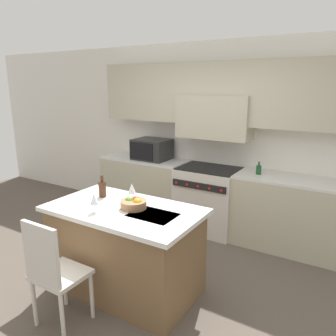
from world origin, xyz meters
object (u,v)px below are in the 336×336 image
Objects in this scene: microwave at (152,149)px; wine_bottle at (102,189)px; range_stove at (208,199)px; oil_bottle_on_counter at (259,170)px; island_chair at (53,270)px; wine_glass_near at (94,200)px; wine_glass_far at (132,189)px; fruit_bowl at (134,203)px.

microwave reaches higher than wine_bottle.
range_stove is at bearing -1.07° from microwave.
range_stove is 3.90× the size of wine_bottle.
range_stove is 0.89m from oil_bottle_on_counter.
microwave reaches higher than range_stove.
wine_bottle reaches higher than island_chair.
wine_glass_near is (0.25, -0.38, 0.04)m from wine_bottle.
wine_bottle is 2.05m from oil_bottle_on_counter.
wine_glass_far is (0.83, -1.60, -0.07)m from microwave.
range_stove is 0.92× the size of island_chair.
microwave is at bearing 178.93° from range_stove.
fruit_bowl is (0.49, -0.09, -0.04)m from wine_bottle.
fruit_bowl is at bearing -112.42° from oil_bottle_on_counter.
fruit_bowl is (-0.02, -1.75, 0.49)m from range_stove.
wine_bottle is 1.26× the size of wine_glass_near.
oil_bottle_on_counter is at bearing 64.47° from wine_glass_near.
oil_bottle_on_counter reaches higher than wine_glass_near.
wine_glass_near is 0.39m from fruit_bowl.
wine_glass_far is 1.15× the size of oil_bottle_on_counter.
fruit_bowl is (0.15, -0.16, -0.08)m from wine_glass_far.
wine_bottle is at bearing -73.81° from microwave.
wine_bottle is 1.45× the size of oil_bottle_on_counter.
microwave is at bearing 105.68° from island_chair.
island_chair is 1.03m from wine_bottle.
microwave is 0.54× the size of island_chair.
range_stove is 1.69m from wine_glass_far.
oil_bottle_on_counter is (1.22, 1.65, 0.01)m from wine_bottle.
wine_glass_near is at bearing -115.53° from oil_bottle_on_counter.
fruit_bowl is at bearing 48.77° from wine_glass_near.
wine_glass_far is 0.74× the size of fruit_bowl.
oil_bottle_on_counter is at bearing 61.25° from wine_glass_far.
fruit_bowl is at bearing -90.57° from range_stove.
microwave is 2.28× the size of wine_bottle.
fruit_bowl is 1.89m from oil_bottle_on_counter.
microwave is at bearing 179.38° from oil_bottle_on_counter.
island_chair is 5.34× the size of wine_glass_near.
microwave is at bearing 106.19° from wine_bottle.
island_chair is 0.93m from fruit_bowl.
microwave reaches higher than oil_bottle_on_counter.
wine_glass_near reaches higher than island_chair.
wine_glass_far reaches higher than fruit_bowl.
island_chair is at bearing -107.61° from fruit_bowl.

